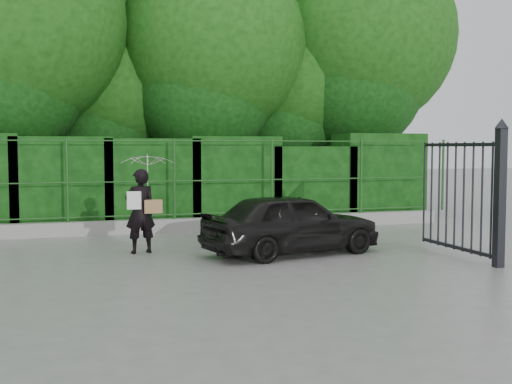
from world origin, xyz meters
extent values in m
plane|color=gray|center=(0.00, 0.00, 0.00)|extent=(80.00, 80.00, 0.00)
cube|color=#9E9E99|center=(0.00, 4.50, 0.15)|extent=(14.00, 0.25, 0.30)
cylinder|color=#1F4E1C|center=(-1.90, 4.50, 1.20)|extent=(0.06, 0.06, 1.80)
cylinder|color=#1F4E1C|center=(0.40, 4.50, 1.20)|extent=(0.06, 0.06, 1.80)
cylinder|color=#1F4E1C|center=(2.70, 4.50, 1.20)|extent=(0.06, 0.06, 1.80)
cylinder|color=#1F4E1C|center=(5.00, 4.50, 1.20)|extent=(0.06, 0.06, 1.80)
cylinder|color=#1F4E1C|center=(7.30, 4.50, 1.20)|extent=(0.06, 0.06, 1.80)
cylinder|color=#1F4E1C|center=(0.00, 4.50, 0.40)|extent=(13.60, 0.03, 0.03)
cylinder|color=#1F4E1C|center=(0.00, 4.50, 1.15)|extent=(13.60, 0.03, 0.03)
cylinder|color=#1F4E1C|center=(0.00, 4.50, 2.05)|extent=(13.60, 0.03, 0.03)
cube|color=black|center=(-2.00, 5.50, 1.07)|extent=(2.20, 1.20, 2.14)
cube|color=black|center=(0.00, 5.50, 1.05)|extent=(2.20, 1.20, 2.11)
cube|color=black|center=(2.00, 5.50, 1.08)|extent=(2.20, 1.20, 2.17)
cube|color=black|center=(4.00, 5.50, 0.96)|extent=(2.20, 1.20, 1.93)
cube|color=black|center=(6.00, 5.50, 1.13)|extent=(2.20, 1.20, 2.26)
cylinder|color=black|center=(-3.00, 7.20, 2.25)|extent=(0.36, 0.36, 4.50)
sphere|color=#14470F|center=(-3.00, 7.20, 4.95)|extent=(5.40, 5.40, 5.40)
cylinder|color=black|center=(-0.50, 8.50, 1.62)|extent=(0.36, 0.36, 3.25)
sphere|color=#14470F|center=(-0.50, 8.50, 3.58)|extent=(3.90, 3.90, 3.90)
cylinder|color=black|center=(2.00, 7.50, 2.12)|extent=(0.36, 0.36, 4.25)
sphere|color=#14470F|center=(2.00, 7.50, 4.68)|extent=(5.10, 5.10, 5.10)
cylinder|color=black|center=(4.50, 8.20, 1.75)|extent=(0.36, 0.36, 3.50)
sphere|color=#14470F|center=(4.50, 8.20, 3.85)|extent=(4.20, 4.20, 4.20)
cylinder|color=black|center=(6.50, 7.80, 2.38)|extent=(0.36, 0.36, 4.75)
sphere|color=#14470F|center=(6.50, 7.80, 5.23)|extent=(5.70, 5.70, 5.70)
cube|color=black|center=(4.60, -1.20, 1.10)|extent=(0.14, 0.14, 2.20)
cone|color=black|center=(4.60, -1.20, 2.28)|extent=(0.22, 0.22, 0.16)
cube|color=black|center=(4.60, -0.05, 0.15)|extent=(0.05, 2.00, 0.06)
cube|color=black|center=(4.60, -0.05, 1.95)|extent=(0.05, 2.00, 0.06)
cylinder|color=black|center=(4.60, -1.00, 1.05)|extent=(0.04, 0.04, 1.90)
cylinder|color=black|center=(4.60, -0.75, 1.05)|extent=(0.04, 0.04, 1.90)
cylinder|color=black|center=(4.60, -0.50, 1.05)|extent=(0.04, 0.04, 1.90)
cylinder|color=black|center=(4.60, -0.25, 1.05)|extent=(0.04, 0.04, 1.90)
cylinder|color=black|center=(4.60, 0.00, 1.05)|extent=(0.04, 0.04, 1.90)
cylinder|color=black|center=(4.60, 0.25, 1.05)|extent=(0.04, 0.04, 1.90)
cylinder|color=black|center=(4.60, 0.50, 1.05)|extent=(0.04, 0.04, 1.90)
cylinder|color=black|center=(4.60, 0.75, 1.05)|extent=(0.04, 0.04, 1.90)
cylinder|color=black|center=(4.60, 1.00, 1.05)|extent=(0.04, 0.04, 1.90)
imported|color=black|center=(-0.68, 1.84, 0.76)|extent=(0.61, 0.45, 1.52)
imported|color=silver|center=(-0.53, 1.89, 1.34)|extent=(0.99, 1.01, 0.91)
cube|color=#9A7141|center=(-0.46, 1.76, 0.85)|extent=(0.32, 0.15, 0.24)
cube|color=white|center=(-0.80, 1.72, 0.97)|extent=(0.25, 0.02, 0.32)
imported|color=black|center=(1.89, 0.94, 0.56)|extent=(3.47, 1.99, 1.11)
camera|label=1|loc=(-2.04, -9.72, 1.91)|focal=45.00mm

